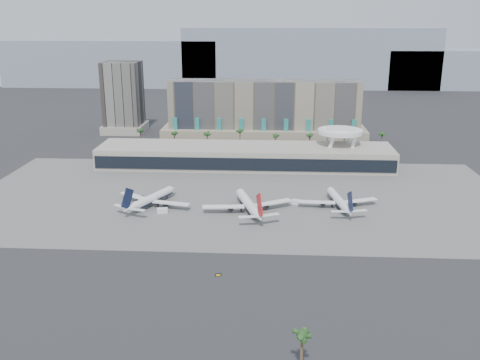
# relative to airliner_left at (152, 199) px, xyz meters

# --- Properties ---
(ground) EXTENTS (900.00, 900.00, 0.00)m
(ground) POSITION_rel_airliner_left_xyz_m (40.03, -39.50, -3.48)
(ground) COLOR #232326
(ground) RESTS_ON ground
(apron_pad) EXTENTS (260.00, 130.00, 0.06)m
(apron_pad) POSITION_rel_airliner_left_xyz_m (40.03, 15.50, -3.45)
(apron_pad) COLOR #5B5B59
(apron_pad) RESTS_ON ground
(mountain_ridge) EXTENTS (680.00, 60.00, 70.00)m
(mountain_ridge) POSITION_rel_airliner_left_xyz_m (67.91, 430.50, 26.41)
(mountain_ridge) COLOR gray
(mountain_ridge) RESTS_ON ground
(hotel) EXTENTS (140.00, 30.00, 42.00)m
(hotel) POSITION_rel_airliner_left_xyz_m (50.03, 134.92, 13.33)
(hotel) COLOR gray
(hotel) RESTS_ON ground
(office_tower) EXTENTS (30.00, 30.00, 52.00)m
(office_tower) POSITION_rel_airliner_left_xyz_m (-54.97, 160.50, 19.45)
(office_tower) COLOR black
(office_tower) RESTS_ON ground
(terminal) EXTENTS (170.00, 32.50, 14.50)m
(terminal) POSITION_rel_airliner_left_xyz_m (40.03, 70.34, 3.03)
(terminal) COLOR #B4AC9E
(terminal) RESTS_ON ground
(saucer_structure) EXTENTS (26.00, 26.00, 21.89)m
(saucer_structure) POSITION_rel_airliner_left_xyz_m (95.03, 76.50, 14.97)
(saucer_structure) COLOR white
(saucer_structure) RESTS_ON ground
(palm_row) EXTENTS (157.80, 2.80, 13.10)m
(palm_row) POSITION_rel_airliner_left_xyz_m (47.03, 105.50, 7.01)
(palm_row) COLOR brown
(palm_row) RESTS_ON ground
(airliner_left) EXTENTS (36.12, 37.16, 13.81)m
(airliner_left) POSITION_rel_airliner_left_xyz_m (0.00, 0.00, 0.00)
(airliner_left) COLOR white
(airliner_left) RESTS_ON ground
(airliner_centre) EXTENTS (40.48, 41.93, 14.89)m
(airliner_centre) POSITION_rel_airliner_left_xyz_m (45.27, -5.16, 0.27)
(airliner_centre) COLOR white
(airliner_centre) RESTS_ON ground
(airliner_right) EXTENTS (37.11, 38.49, 13.36)m
(airliner_right) POSITION_rel_airliner_left_xyz_m (86.46, 2.68, -0.11)
(airliner_right) COLOR white
(airliner_right) RESTS_ON ground
(service_vehicle_a) EXTENTS (5.10, 3.33, 2.30)m
(service_vehicle_a) POSITION_rel_airliner_left_xyz_m (6.76, -9.13, -2.33)
(service_vehicle_a) COLOR silver
(service_vehicle_a) RESTS_ON ground
(service_vehicle_b) EXTENTS (4.53, 3.41, 2.07)m
(service_vehicle_b) POSITION_rel_airliner_left_xyz_m (67.16, 6.11, -2.45)
(service_vehicle_b) COLOR white
(service_vehicle_b) RESTS_ON ground
(taxiway_sign) EXTENTS (2.09, 0.73, 0.95)m
(taxiway_sign) POSITION_rel_airliner_left_xyz_m (37.49, -67.70, -3.01)
(taxiway_sign) COLOR black
(taxiway_sign) RESTS_ON ground
(near_palm_b) EXTENTS (6.00, 6.00, 12.37)m
(near_palm_b) POSITION_rel_airliner_left_xyz_m (62.87, -117.92, 6.05)
(near_palm_b) COLOR brown
(near_palm_b) RESTS_ON ground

